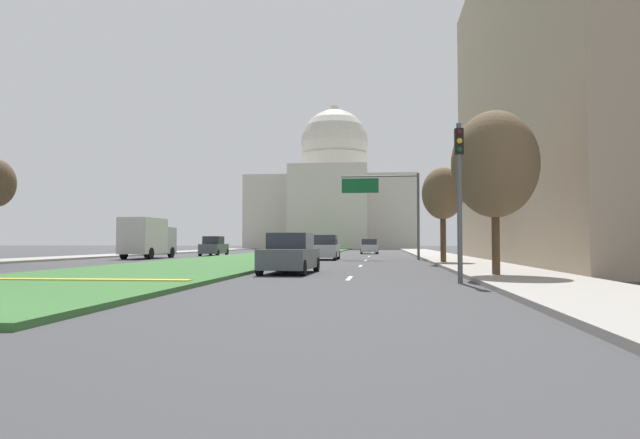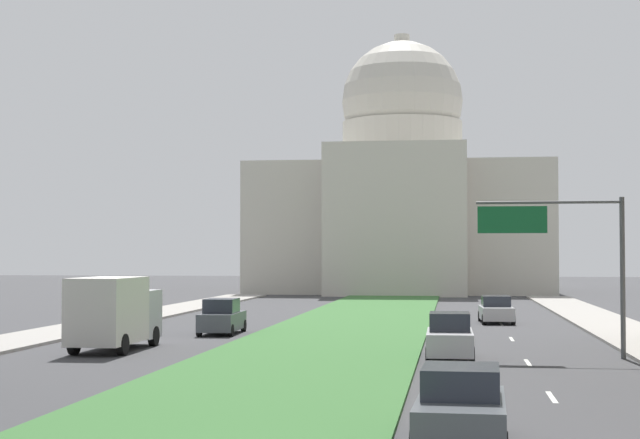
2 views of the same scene
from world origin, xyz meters
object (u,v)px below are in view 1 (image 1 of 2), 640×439
object	(u,v)px
traffic_light_near_right	(459,181)
sedan_far_horizon	(369,247)
street_tree_right_near	(495,165)
box_truck_delivery	(148,238)
sedan_distant	(214,247)
street_tree_right_mid	(443,194)
overhead_guide_sign	(388,198)
sedan_midblock	(326,248)
sedan_lead_stopped	(290,254)
capitol_building	(334,199)

from	to	relation	value
traffic_light_near_right	sedan_far_horizon	world-z (taller)	traffic_light_near_right
street_tree_right_near	sedan_far_horizon	distance (m)	42.36
traffic_light_near_right	box_truck_delivery	xyz separation A→B (m)	(-21.20, 24.62, -1.64)
traffic_light_near_right	box_truck_delivery	world-z (taller)	traffic_light_near_right
sedan_distant	street_tree_right_mid	bearing A→B (deg)	-43.17
sedan_far_horizon	overhead_guide_sign	bearing A→B (deg)	-84.56
street_tree_right_mid	sedan_midblock	world-z (taller)	street_tree_right_mid
sedan_lead_stopped	sedan_distant	bearing A→B (deg)	112.90
traffic_light_near_right	street_tree_right_near	world-z (taller)	street_tree_right_near
street_tree_right_near	sedan_lead_stopped	xyz separation A→B (m)	(-8.02, 2.51, -3.37)
sedan_midblock	box_truck_delivery	size ratio (longest dim) A/B	0.69
box_truck_delivery	sedan_distant	bearing A→B (deg)	74.75
box_truck_delivery	sedan_lead_stopped	bearing A→B (deg)	-52.87
capitol_building	box_truck_delivery	world-z (taller)	capitol_building
street_tree_right_mid	sedan_midblock	xyz separation A→B (m)	(-7.81, 7.71, -3.33)
overhead_guide_sign	box_truck_delivery	world-z (taller)	overhead_guide_sign
overhead_guide_sign	box_truck_delivery	size ratio (longest dim) A/B	1.02
capitol_building	sedan_far_horizon	xyz separation A→B (m)	(8.38, -52.11, -9.37)
sedan_distant	sedan_far_horizon	bearing A→B (deg)	35.31
sedan_distant	box_truck_delivery	bearing A→B (deg)	-105.25
street_tree_right_near	sedan_midblock	bearing A→B (deg)	111.95
street_tree_right_near	sedan_lead_stopped	size ratio (longest dim) A/B	1.39
sedan_midblock	sedan_far_horizon	bearing A→B (deg)	82.65
capitol_building	box_truck_delivery	xyz separation A→B (m)	(-8.85, -71.91, -8.47)
overhead_guide_sign	street_tree_right_mid	distance (m)	9.11
box_truck_delivery	traffic_light_near_right	bearing A→B (deg)	-49.28
sedan_midblock	overhead_guide_sign	bearing A→B (deg)	10.03
overhead_guide_sign	street_tree_right_near	world-z (taller)	overhead_guide_sign
street_tree_right_near	sedan_far_horizon	bearing A→B (deg)	97.61
capitol_building	overhead_guide_sign	bearing A→B (deg)	-81.90
street_tree_right_near	overhead_guide_sign	bearing A→B (deg)	99.66
overhead_guide_sign	street_tree_right_near	distance (m)	21.80
box_truck_delivery	sedan_midblock	bearing A→B (deg)	-5.48
capitol_building	traffic_light_near_right	xyz separation A→B (m)	(12.34, -96.53, -6.83)
sedan_midblock	capitol_building	bearing A→B (deg)	94.40
traffic_light_near_right	street_tree_right_mid	world-z (taller)	street_tree_right_mid
street_tree_right_mid	sedan_lead_stopped	xyz separation A→B (m)	(-7.51, -10.45, -3.38)
capitol_building	street_tree_right_mid	world-z (taller)	capitol_building
sedan_midblock	sedan_distant	size ratio (longest dim) A/B	0.98
traffic_light_near_right	overhead_guide_sign	size ratio (longest dim) A/B	0.80
traffic_light_near_right	sedan_far_horizon	xyz separation A→B (m)	(-3.97, 44.42, -2.54)
sedan_lead_stopped	box_truck_delivery	bearing A→B (deg)	127.13
sedan_lead_stopped	sedan_midblock	world-z (taller)	sedan_midblock
traffic_light_near_right	overhead_guide_sign	world-z (taller)	overhead_guide_sign
traffic_light_near_right	street_tree_right_near	xyz separation A→B (m)	(1.63, 2.57, 0.86)
sedan_lead_stopped	sedan_midblock	xyz separation A→B (m)	(-0.30, 18.16, 0.05)
capitol_building	street_tree_right_near	size ratio (longest dim) A/B	5.29
sedan_distant	box_truck_delivery	xyz separation A→B (m)	(-2.57, -9.42, 0.81)
traffic_light_near_right	sedan_distant	xyz separation A→B (m)	(-18.63, 34.04, -2.45)
overhead_guide_sign	street_tree_right_mid	size ratio (longest dim) A/B	1.12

